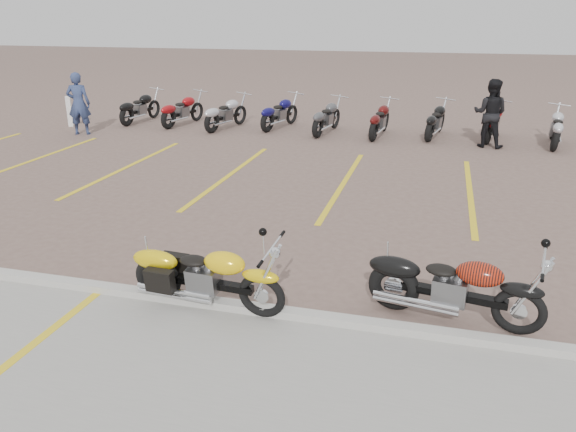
# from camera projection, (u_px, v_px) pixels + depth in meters

# --- Properties ---
(ground) EXTENTS (100.00, 100.00, 0.00)m
(ground) POSITION_uv_depth(u_px,v_px,m) (300.00, 253.00, 8.88)
(ground) COLOR #755D53
(ground) RESTS_ON ground
(curb) EXTENTS (60.00, 0.18, 0.12)m
(curb) POSITION_uv_depth(u_px,v_px,m) (262.00, 310.00, 7.04)
(curb) COLOR #ADAAA3
(curb) RESTS_ON ground
(parking_stripes) EXTENTS (38.00, 5.50, 0.01)m
(parking_stripes) POSITION_uv_depth(u_px,v_px,m) (344.00, 183.00, 12.51)
(parking_stripes) COLOR gold
(parking_stripes) RESTS_ON ground
(yellow_cruiser) EXTENTS (2.08, 0.34, 0.86)m
(yellow_cruiser) POSITION_uv_depth(u_px,v_px,m) (205.00, 278.00, 7.09)
(yellow_cruiser) COLOR black
(yellow_cruiser) RESTS_ON ground
(flame_cruiser) EXTENTS (2.11, 0.51, 0.87)m
(flame_cruiser) POSITION_uv_depth(u_px,v_px,m) (450.00, 289.00, 6.79)
(flame_cruiser) COLOR black
(flame_cruiser) RESTS_ON ground
(person_a) EXTENTS (0.80, 0.65, 1.90)m
(person_a) POSITION_uv_depth(u_px,v_px,m) (79.00, 104.00, 17.27)
(person_a) COLOR navy
(person_a) RESTS_ON ground
(person_b) EXTENTS (1.06, 0.91, 1.89)m
(person_b) POSITION_uv_depth(u_px,v_px,m) (490.00, 113.00, 15.61)
(person_b) COLOR black
(person_b) RESTS_ON ground
(bollard) EXTENTS (0.20, 0.20, 1.00)m
(bollard) POSITION_uv_depth(u_px,v_px,m) (69.00, 111.00, 18.63)
(bollard) COLOR white
(bollard) RESTS_ON ground
(bg_bike_row) EXTENTS (15.80, 2.08, 1.10)m
(bg_bike_row) POSITION_uv_depth(u_px,v_px,m) (353.00, 116.00, 17.45)
(bg_bike_row) COLOR black
(bg_bike_row) RESTS_ON ground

